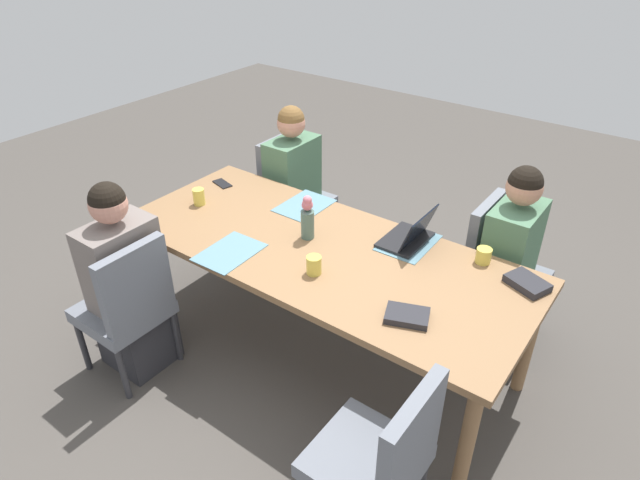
{
  "coord_description": "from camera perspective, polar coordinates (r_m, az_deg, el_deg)",
  "views": [
    {
      "loc": [
        1.52,
        -2.07,
        2.41
      ],
      "look_at": [
        0.0,
        0.0,
        0.8
      ],
      "focal_mm": 30.73,
      "sensor_mm": 36.0,
      "label": 1
    }
  ],
  "objects": [
    {
      "name": "ground_plane",
      "position": [
        3.52,
        -0.0,
        -11.14
      ],
      "size": [
        10.0,
        10.0,
        0.0
      ],
      "primitive_type": "plane",
      "color": "#4C4742"
    },
    {
      "name": "dining_table",
      "position": [
        3.09,
        -0.0,
        -1.86
      ],
      "size": [
        2.38,
        0.99,
        0.75
      ],
      "color": "olive",
      "rests_on": "ground_plane"
    },
    {
      "name": "chair_far_left_near",
      "position": [
        4.23,
        -3.08,
        5.19
      ],
      "size": [
        0.44,
        0.44,
        0.9
      ],
      "color": "slate",
      "rests_on": "ground_plane"
    },
    {
      "name": "person_far_left_near",
      "position": [
        4.14,
        -2.81,
        4.95
      ],
      "size": [
        0.36,
        0.4,
        1.19
      ],
      "color": "#2D2D33",
      "rests_on": "ground_plane"
    },
    {
      "name": "chair_near_left_mid",
      "position": [
        3.24,
        -19.34,
        -6.25
      ],
      "size": [
        0.44,
        0.44,
        0.9
      ],
      "color": "slate",
      "rests_on": "ground_plane"
    },
    {
      "name": "person_near_left_mid",
      "position": [
        3.3,
        -19.37,
        -4.87
      ],
      "size": [
        0.36,
        0.4,
        1.19
      ],
      "color": "#2D2D33",
      "rests_on": "ground_plane"
    },
    {
      "name": "chair_far_left_far",
      "position": [
        3.53,
        17.97,
        -2.43
      ],
      "size": [
        0.44,
        0.44,
        0.9
      ],
      "color": "slate",
      "rests_on": "ground_plane"
    },
    {
      "name": "person_far_left_far",
      "position": [
        3.46,
        18.83,
        -2.91
      ],
      "size": [
        0.36,
        0.4,
        1.19
      ],
      "color": "#2D2D33",
      "rests_on": "ground_plane"
    },
    {
      "name": "chair_near_right_near",
      "position": [
        2.39,
        6.46,
        -21.45
      ],
      "size": [
        0.44,
        0.44,
        0.9
      ],
      "color": "slate",
      "rests_on": "ground_plane"
    },
    {
      "name": "flower_vase",
      "position": [
        3.08,
        -1.32,
        2.41
      ],
      "size": [
        0.08,
        0.08,
        0.27
      ],
      "color": "#4C6B60",
      "rests_on": "dining_table"
    },
    {
      "name": "placemat_far_left_near",
      "position": [
        3.48,
        -1.63,
        3.62
      ],
      "size": [
        0.26,
        0.36,
        0.0
      ],
      "primitive_type": "cube",
      "rotation": [
        0.0,
        0.0,
        -1.57
      ],
      "color": "slate",
      "rests_on": "dining_table"
    },
    {
      "name": "placemat_near_left_mid",
      "position": [
        3.05,
        -9.39,
        -1.26
      ],
      "size": [
        0.27,
        0.37,
        0.0
      ],
      "primitive_type": "cube",
      "rotation": [
        0.0,
        0.0,
        1.6
      ],
      "color": "slate",
      "rests_on": "dining_table"
    },
    {
      "name": "placemat_far_left_far",
      "position": [
        3.13,
        9.19,
        -0.28
      ],
      "size": [
        0.27,
        0.37,
        0.0
      ],
      "primitive_type": "cube",
      "rotation": [
        0.0,
        0.0,
        -1.55
      ],
      "color": "slate",
      "rests_on": "dining_table"
    },
    {
      "name": "laptop_far_left_far",
      "position": [
        3.12,
        9.27,
        0.41
      ],
      "size": [
        0.22,
        0.32,
        0.21
      ],
      "color": "black",
      "rests_on": "dining_table"
    },
    {
      "name": "coffee_mug_near_left",
      "position": [
        2.82,
        -0.64,
        -2.63
      ],
      "size": [
        0.08,
        0.08,
        0.1
      ],
      "primitive_type": "cylinder",
      "color": "#DBC64C",
      "rests_on": "dining_table"
    },
    {
      "name": "coffee_mug_near_right",
      "position": [
        3.55,
        -12.5,
        4.42
      ],
      "size": [
        0.07,
        0.07,
        0.11
      ],
      "primitive_type": "cylinder",
      "color": "#DBC64C",
      "rests_on": "dining_table"
    },
    {
      "name": "coffee_mug_centre_left",
      "position": [
        3.04,
        16.66,
        -1.56
      ],
      "size": [
        0.08,
        0.08,
        0.08
      ],
      "primitive_type": "cylinder",
      "color": "#DBC64C",
      "rests_on": "dining_table"
    },
    {
      "name": "book_red_cover",
      "position": [
        2.94,
        20.77,
        -4.21
      ],
      "size": [
        0.24,
        0.2,
        0.04
      ],
      "primitive_type": "cube",
      "rotation": [
        0.0,
        0.0,
        -0.38
      ],
      "color": "#28282D",
      "rests_on": "dining_table"
    },
    {
      "name": "book_blue_cover",
      "position": [
        2.59,
        9.06,
        -7.79
      ],
      "size": [
        0.24,
        0.2,
        0.03
      ],
      "primitive_type": "cube",
      "rotation": [
        0.0,
        0.0,
        0.37
      ],
      "color": "#28282D",
      "rests_on": "dining_table"
    },
    {
      "name": "phone_black",
      "position": [
        3.81,
        -10.14,
        5.8
      ],
      "size": [
        0.16,
        0.11,
        0.01
      ],
      "primitive_type": "cube",
      "rotation": [
        0.0,
        0.0,
        2.88
      ],
      "color": "black",
      "rests_on": "dining_table"
    }
  ]
}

